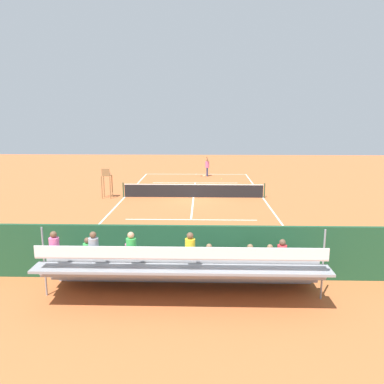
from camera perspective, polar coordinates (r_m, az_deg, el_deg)
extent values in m
plane|color=#BC6033|center=(27.80, 0.22, -0.79)|extent=(60.00, 60.00, 0.00)
cube|color=white|center=(38.61, 0.61, 2.66)|extent=(10.00, 0.10, 0.01)
cube|color=white|center=(17.21, -0.64, -8.55)|extent=(10.00, 0.10, 0.01)
cube|color=white|center=(28.13, 10.46, -0.83)|extent=(0.10, 22.00, 0.01)
cube|color=white|center=(28.35, -9.93, -0.72)|extent=(0.10, 22.00, 0.01)
cube|color=white|center=(33.73, 0.47, 1.38)|extent=(7.50, 0.10, 0.01)
cube|color=white|center=(21.92, -0.15, -4.13)|extent=(7.50, 0.10, 0.01)
cube|color=white|center=(27.79, 0.22, -0.79)|extent=(0.10, 12.10, 0.01)
cube|color=white|center=(38.61, 0.61, 2.66)|extent=(0.10, 0.30, 0.01)
cube|color=black|center=(27.70, 0.23, 0.13)|extent=(10.00, 0.02, 0.91)
cube|color=white|center=(27.61, 0.23, 1.11)|extent=(10.00, 0.04, 0.06)
cylinder|color=#2D5133|center=(28.04, 10.70, 0.23)|extent=(0.10, 0.10, 1.07)
cylinder|color=#2D5133|center=(28.27, -10.17, 0.34)|extent=(0.10, 0.10, 1.07)
cube|color=#1E4C2D|center=(14.05, -1.12, -8.90)|extent=(18.00, 0.16, 2.00)
cube|color=gray|center=(14.01, -1.18, -12.37)|extent=(9.00, 0.10, 0.45)
cube|color=gray|center=(13.62, -1.25, -12.25)|extent=(9.00, 0.80, 0.08)
cube|color=gray|center=(14.04, -1.17, -12.32)|extent=(9.00, 0.04, 0.45)
cube|color=silver|center=(13.36, -1.28, -10.77)|extent=(8.60, 0.36, 0.04)
cube|color=silver|center=(13.12, -1.33, -10.26)|extent=(8.60, 0.03, 0.36)
cube|color=gray|center=(12.71, -1.44, -11.84)|extent=(9.00, 0.80, 0.08)
cube|color=gray|center=(13.13, -1.35, -11.93)|extent=(9.00, 0.04, 0.45)
cube|color=silver|center=(12.46, -1.48, -10.24)|extent=(8.60, 0.36, 0.04)
cube|color=silver|center=(12.22, -1.53, -9.68)|extent=(8.60, 0.03, 0.36)
cube|color=gray|center=(11.80, -1.66, -11.36)|extent=(9.00, 0.80, 0.08)
cube|color=gray|center=(12.22, -1.55, -11.47)|extent=(9.00, 0.04, 0.45)
cube|color=silver|center=(11.55, -1.70, -9.63)|extent=(8.60, 0.36, 0.04)
cube|color=silver|center=(11.31, -1.76, -9.01)|extent=(8.60, 0.03, 0.36)
cylinder|color=gray|center=(13.15, 18.86, -10.17)|extent=(0.06, 0.06, 2.35)
cylinder|color=gray|center=(13.58, -21.07, -9.64)|extent=(0.06, 0.06, 2.35)
cube|color=#2D2D33|center=(13.49, 2.52, -10.37)|extent=(0.32, 0.40, 0.12)
cylinder|color=blue|center=(13.28, 2.54, -9.42)|extent=(0.30, 0.30, 0.45)
sphere|color=#8C6647|center=(13.17, 2.56, -8.10)|extent=(0.20, 0.20, 0.20)
cube|color=#2D2D33|center=(12.48, -19.49, -8.47)|extent=(0.32, 0.40, 0.12)
cylinder|color=pink|center=(12.29, -19.77, -7.40)|extent=(0.30, 0.30, 0.45)
sphere|color=brown|center=(12.19, -19.88, -5.95)|extent=(0.20, 0.20, 0.20)
cube|color=#2D2D33|center=(13.59, 8.48, -10.33)|extent=(0.32, 0.40, 0.12)
cylinder|color=green|center=(13.38, 8.58, -9.39)|extent=(0.30, 0.30, 0.45)
sphere|color=#8C6647|center=(13.27, 8.62, -8.07)|extent=(0.20, 0.20, 0.20)
cube|color=#2D2D33|center=(12.84, 13.04, -9.68)|extent=(0.32, 0.40, 0.12)
cylinder|color=red|center=(12.63, 13.21, -8.67)|extent=(0.30, 0.30, 0.45)
sphere|color=brown|center=(12.52, 13.27, -7.27)|extent=(0.20, 0.20, 0.20)
cube|color=#2D2D33|center=(11.86, -8.87, -8.98)|extent=(0.32, 0.40, 0.12)
cylinder|color=green|center=(11.66, -9.02, -7.87)|extent=(0.30, 0.30, 0.45)
sphere|color=tan|center=(11.55, -9.07, -6.35)|extent=(0.20, 0.20, 0.20)
cube|color=#2D2D33|center=(11.68, -0.27, -9.17)|extent=(0.32, 0.40, 0.12)
cylinder|color=yellow|center=(11.47, -0.29, -8.04)|extent=(0.30, 0.30, 0.45)
sphere|color=brown|center=(11.37, -0.29, -6.50)|extent=(0.20, 0.20, 0.20)
cube|color=#2D2D33|center=(13.11, -14.99, -9.33)|extent=(0.32, 0.40, 0.12)
cylinder|color=green|center=(12.90, -15.20, -8.33)|extent=(0.30, 0.30, 0.45)
sphere|color=brown|center=(12.80, -15.28, -6.96)|extent=(0.20, 0.20, 0.20)
cube|color=#2D2D33|center=(12.79, -9.06, -9.60)|extent=(0.32, 0.40, 0.12)
cylinder|color=pink|center=(12.58, -9.20, -8.58)|extent=(0.30, 0.30, 0.45)
sphere|color=tan|center=(12.48, -9.25, -7.18)|extent=(0.20, 0.20, 0.20)
cube|color=#2D2D33|center=(12.11, -14.19, -8.76)|extent=(0.32, 0.40, 0.12)
cylinder|color=#9399A3|center=(11.91, -14.41, -7.67)|extent=(0.30, 0.30, 0.45)
sphere|color=brown|center=(11.81, -14.49, -6.18)|extent=(0.20, 0.20, 0.20)
cube|color=#2D2D33|center=(13.69, 11.31, -10.27)|extent=(0.32, 0.40, 0.12)
cylinder|color=white|center=(13.47, 11.44, -9.33)|extent=(0.30, 0.30, 0.45)
sphere|color=#8C6647|center=(13.36, 11.50, -8.03)|extent=(0.20, 0.20, 0.20)
cylinder|color=olive|center=(28.39, -11.76, 0.87)|extent=(0.07, 0.07, 1.60)
cylinder|color=olive|center=(28.54, -12.94, 0.87)|extent=(0.07, 0.07, 1.60)
cylinder|color=olive|center=(27.82, -12.04, 0.64)|extent=(0.07, 0.07, 1.60)
cylinder|color=olive|center=(27.97, -13.24, 0.65)|extent=(0.07, 0.07, 1.60)
cube|color=olive|center=(28.04, -12.57, 2.43)|extent=(0.56, 0.56, 0.06)
cube|color=olive|center=(27.77, -12.71, 2.90)|extent=(0.56, 0.06, 0.48)
cube|color=olive|center=(27.96, -12.07, 2.73)|extent=(0.04, 0.48, 0.04)
cube|color=olive|center=(28.08, -13.10, 2.73)|extent=(0.04, 0.48, 0.04)
cube|color=#9E754C|center=(15.11, 9.34, -9.78)|extent=(1.80, 0.40, 0.05)
cylinder|color=#9E754C|center=(15.32, 12.14, -10.51)|extent=(0.06, 0.06, 0.45)
cylinder|color=#9E754C|center=(15.11, 6.45, -10.62)|extent=(0.06, 0.06, 0.45)
cube|color=#9E754C|center=(14.84, 9.47, -8.95)|extent=(1.80, 0.04, 0.36)
cube|color=black|center=(14.89, 2.18, -11.08)|extent=(0.90, 0.36, 0.36)
cylinder|color=navy|center=(37.46, 2.25, 3.03)|extent=(0.14, 0.14, 0.85)
cylinder|color=navy|center=(37.25, 2.29, 2.99)|extent=(0.14, 0.14, 0.85)
cylinder|color=pink|center=(37.26, 2.28, 4.11)|extent=(0.39, 0.39, 0.60)
sphere|color=#8C6647|center=(37.21, 2.28, 4.74)|extent=(0.22, 0.22, 0.22)
cylinder|color=#8C6647|center=(36.98, 2.32, 4.84)|extent=(0.26, 0.11, 0.55)
cylinder|color=#8C6647|center=(37.47, 2.25, 4.20)|extent=(0.10, 0.10, 0.50)
cylinder|color=black|center=(37.45, 1.43, 2.40)|extent=(0.26, 0.16, 0.03)
torus|color=#D8CC4C|center=(37.58, 1.79, 2.43)|extent=(0.41, 0.41, 0.02)
cylinder|color=white|center=(37.58, 1.79, 2.43)|extent=(0.25, 0.25, 0.00)
sphere|color=#CCDB33|center=(35.72, 4.39, 1.96)|extent=(0.07, 0.07, 0.07)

